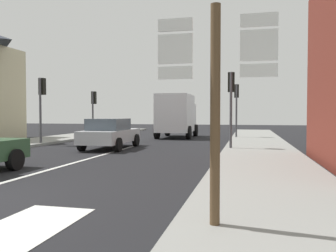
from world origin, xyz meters
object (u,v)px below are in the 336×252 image
(traffic_light_far_left, at_px, (94,103))
(route_sign_post, at_px, (215,98))
(delivery_truck, at_px, (177,115))
(traffic_light_far_right, at_px, (237,99))
(sedan_far, at_px, (110,133))
(traffic_light_near_right, at_px, (231,93))
(traffic_light_near_left, at_px, (42,96))

(traffic_light_far_left, bearing_deg, route_sign_post, -60.26)
(delivery_truck, bearing_deg, traffic_light_far_right, -4.18)
(traffic_light_far_left, distance_m, traffic_light_far_right, 10.19)
(sedan_far, distance_m, route_sign_post, 12.54)
(sedan_far, height_order, traffic_light_far_right, traffic_light_far_right)
(traffic_light_far_left, relative_size, traffic_light_near_right, 0.92)
(traffic_light_far_left, bearing_deg, delivery_truck, 10.41)
(traffic_light_near_left, bearing_deg, route_sign_post, -48.61)
(traffic_light_near_left, bearing_deg, traffic_light_far_right, 35.46)
(traffic_light_near_left, relative_size, traffic_light_near_right, 1.01)
(route_sign_post, bearing_deg, delivery_truck, 103.14)
(traffic_light_far_right, height_order, traffic_light_near_right, traffic_light_far_right)
(delivery_truck, bearing_deg, traffic_light_far_left, -169.59)
(traffic_light_near_right, bearing_deg, traffic_light_near_left, 176.98)
(traffic_light_far_left, bearing_deg, traffic_light_near_right, -34.52)
(delivery_truck, distance_m, route_sign_post, 19.95)
(route_sign_post, bearing_deg, traffic_light_near_right, 91.60)
(sedan_far, xyz_separation_m, route_sign_post, (6.11, -10.89, 1.15))
(sedan_far, bearing_deg, traffic_light_near_left, 167.24)
(delivery_truck, bearing_deg, traffic_light_near_left, -128.22)
(traffic_light_far_right, xyz_separation_m, traffic_light_near_right, (-0.00, -7.77, -0.07))
(sedan_far, xyz_separation_m, traffic_light_far_left, (-4.37, 7.44, 1.70))
(delivery_truck, xyz_separation_m, traffic_light_near_left, (-5.94, -7.54, 1.05))
(traffic_light_far_right, bearing_deg, traffic_light_near_right, -90.00)
(traffic_light_far_left, xyz_separation_m, traffic_light_near_right, (10.16, -6.99, 0.21))
(delivery_truck, distance_m, traffic_light_far_left, 6.09)
(route_sign_post, xyz_separation_m, traffic_light_far_left, (-10.47, 18.33, 0.56))
(traffic_light_far_right, bearing_deg, traffic_light_far_left, -175.59)
(delivery_truck, height_order, traffic_light_near_left, traffic_light_near_left)
(delivery_truck, bearing_deg, sedan_far, -100.44)
(sedan_far, bearing_deg, traffic_light_far_left, 120.41)
(sedan_far, height_order, traffic_light_near_left, traffic_light_near_left)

